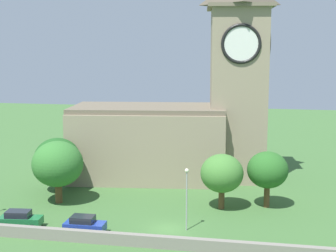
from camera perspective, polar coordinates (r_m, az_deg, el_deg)
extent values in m
plane|color=#3D6633|center=(67.83, 2.36, -7.61)|extent=(200.00, 200.00, 0.00)
cube|color=gray|center=(73.70, -2.33, -2.15)|extent=(24.05, 15.06, 10.31)
cube|color=#675C4A|center=(72.85, -2.35, 2.10)|extent=(23.93, 14.08, 0.70)
cube|color=gray|center=(72.48, 8.21, 3.53)|extent=(8.88, 8.88, 25.20)
cube|color=#736753|center=(72.44, 8.44, 13.70)|extent=(10.31, 10.31, 0.50)
cylinder|color=white|center=(68.15, 8.62, 9.56)|extent=(5.07, 0.75, 5.10)
torus|color=black|center=(68.15, 8.62, 9.56)|extent=(5.57, 1.14, 5.56)
cylinder|color=white|center=(72.61, 11.56, 9.43)|extent=(0.75, 5.07, 5.10)
torus|color=black|center=(72.61, 11.56, 9.43)|extent=(1.14, 5.57, 5.56)
cube|color=gray|center=(48.94, -1.17, -13.48)|extent=(42.02, 0.70, 1.23)
cube|color=#1E6B38|center=(56.39, -16.98, -10.62)|extent=(4.81, 2.33, 0.87)
cube|color=#1E232B|center=(56.22, -17.24, -9.85)|extent=(2.76, 1.88, 0.69)
cylinder|color=black|center=(56.80, -15.12, -10.86)|extent=(0.73, 0.40, 0.70)
cylinder|color=black|center=(55.20, -15.74, -11.48)|extent=(0.73, 0.40, 0.70)
cylinder|color=black|center=(57.89, -18.11, -10.62)|extent=(0.73, 0.40, 0.70)
cylinder|color=black|center=(56.32, -18.82, -11.21)|extent=(0.73, 0.40, 0.70)
cube|color=#233D9E|center=(53.12, -9.77, -11.58)|extent=(4.37, 1.95, 0.88)
cube|color=#1E232B|center=(52.92, -10.01, -10.76)|extent=(2.46, 1.69, 0.70)
cylinder|color=black|center=(53.65, -7.90, -11.82)|extent=(0.71, 0.35, 0.70)
cylinder|color=black|center=(51.99, -8.53, -12.52)|extent=(0.71, 0.35, 0.70)
cylinder|color=black|center=(54.57, -10.91, -11.53)|extent=(0.71, 0.35, 0.70)
cylinder|color=black|center=(52.94, -11.64, -12.21)|extent=(0.71, 0.35, 0.70)
cylinder|color=#9EA0A5|center=(52.52, 2.21, -8.89)|extent=(0.14, 0.14, 6.42)
sphere|color=#F4EFCC|center=(51.58, 2.23, -5.26)|extent=(0.44, 0.44, 0.44)
cylinder|color=brown|center=(63.75, -12.76, -7.65)|extent=(0.90, 0.90, 2.68)
ellipsoid|color=#33702D|center=(62.80, -12.88, -4.37)|extent=(6.44, 6.44, 5.80)
cylinder|color=brown|center=(60.30, 6.32, -8.52)|extent=(0.73, 0.73, 2.52)
ellipsoid|color=#427A33|center=(59.42, 6.37, -5.55)|extent=(5.23, 5.23, 4.71)
cylinder|color=brown|center=(68.84, -12.82, -6.59)|extent=(0.88, 0.88, 2.28)
ellipsoid|color=#1E511E|center=(68.00, -12.92, -3.75)|extent=(6.29, 6.29, 5.66)
cylinder|color=brown|center=(61.73, 11.56, -8.07)|extent=(0.70, 0.70, 2.86)
ellipsoid|color=#286023|center=(60.86, 11.66, -5.08)|extent=(5.03, 5.03, 4.53)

